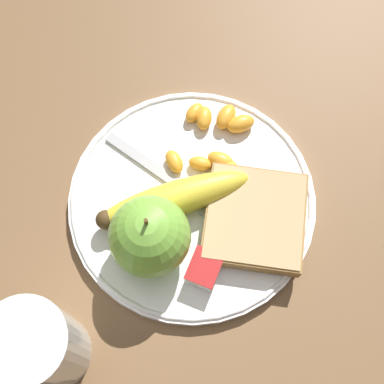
{
  "coord_description": "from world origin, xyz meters",
  "views": [
    {
      "loc": [
        0.2,
        0.08,
        0.56
      ],
      "look_at": [
        0.0,
        0.0,
        0.03
      ],
      "focal_mm": 50.0,
      "sensor_mm": 36.0,
      "label": 1
    }
  ],
  "objects_px": {
    "bread_slice": "(256,214)",
    "jam_packet": "(204,269)",
    "plate": "(192,200)",
    "juice_glass": "(40,348)",
    "banana": "(173,199)",
    "fork": "(191,193)",
    "apple": "(150,236)"
  },
  "relations": [
    {
      "from": "bread_slice",
      "to": "jam_packet",
      "type": "distance_m",
      "value": 0.08
    },
    {
      "from": "plate",
      "to": "bread_slice",
      "type": "height_order",
      "value": "bread_slice"
    },
    {
      "from": "juice_glass",
      "to": "banana",
      "type": "height_order",
      "value": "juice_glass"
    },
    {
      "from": "juice_glass",
      "to": "bread_slice",
      "type": "xyz_separation_m",
      "value": [
        -0.21,
        0.14,
        -0.03
      ]
    },
    {
      "from": "plate",
      "to": "banana",
      "type": "bearing_deg",
      "value": -46.2
    },
    {
      "from": "plate",
      "to": "fork",
      "type": "relative_size",
      "value": 1.38
    },
    {
      "from": "plate",
      "to": "apple",
      "type": "height_order",
      "value": "apple"
    },
    {
      "from": "apple",
      "to": "jam_packet",
      "type": "distance_m",
      "value": 0.07
    },
    {
      "from": "plate",
      "to": "banana",
      "type": "xyz_separation_m",
      "value": [
        0.02,
        -0.02,
        0.02
      ]
    },
    {
      "from": "banana",
      "to": "bread_slice",
      "type": "bearing_deg",
      "value": 102.82
    },
    {
      "from": "plate",
      "to": "jam_packet",
      "type": "bearing_deg",
      "value": 30.73
    },
    {
      "from": "jam_packet",
      "to": "juice_glass",
      "type": "bearing_deg",
      "value": -40.23
    },
    {
      "from": "apple",
      "to": "juice_glass",
      "type": "bearing_deg",
      "value": -20.71
    },
    {
      "from": "banana",
      "to": "jam_packet",
      "type": "distance_m",
      "value": 0.08
    },
    {
      "from": "plate",
      "to": "apple",
      "type": "bearing_deg",
      "value": -14.92
    },
    {
      "from": "banana",
      "to": "plate",
      "type": "bearing_deg",
      "value": 133.8
    },
    {
      "from": "banana",
      "to": "bread_slice",
      "type": "height_order",
      "value": "banana"
    },
    {
      "from": "plate",
      "to": "jam_packet",
      "type": "height_order",
      "value": "jam_packet"
    },
    {
      "from": "jam_packet",
      "to": "bread_slice",
      "type": "bearing_deg",
      "value": 158.77
    },
    {
      "from": "bread_slice",
      "to": "juice_glass",
      "type": "bearing_deg",
      "value": -34.16
    },
    {
      "from": "fork",
      "to": "plate",
      "type": "bearing_deg",
      "value": -37.04
    },
    {
      "from": "plate",
      "to": "fork",
      "type": "xyz_separation_m",
      "value": [
        -0.0,
        -0.0,
        0.01
      ]
    },
    {
      "from": "apple",
      "to": "jam_packet",
      "type": "xyz_separation_m",
      "value": [
        0.0,
        0.06,
        -0.03
      ]
    },
    {
      "from": "plate",
      "to": "juice_glass",
      "type": "height_order",
      "value": "juice_glass"
    },
    {
      "from": "banana",
      "to": "jam_packet",
      "type": "relative_size",
      "value": 4.03
    },
    {
      "from": "plate",
      "to": "bread_slice",
      "type": "distance_m",
      "value": 0.07
    },
    {
      "from": "banana",
      "to": "bread_slice",
      "type": "xyz_separation_m",
      "value": [
        -0.02,
        0.09,
        -0.01
      ]
    },
    {
      "from": "banana",
      "to": "jam_packet",
      "type": "xyz_separation_m",
      "value": [
        0.06,
        0.06,
        -0.01
      ]
    },
    {
      "from": "banana",
      "to": "bread_slice",
      "type": "relative_size",
      "value": 1.15
    },
    {
      "from": "plate",
      "to": "bread_slice",
      "type": "relative_size",
      "value": 2.07
    },
    {
      "from": "juice_glass",
      "to": "bread_slice",
      "type": "bearing_deg",
      "value": 145.84
    },
    {
      "from": "apple",
      "to": "bread_slice",
      "type": "distance_m",
      "value": 0.12
    }
  ]
}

